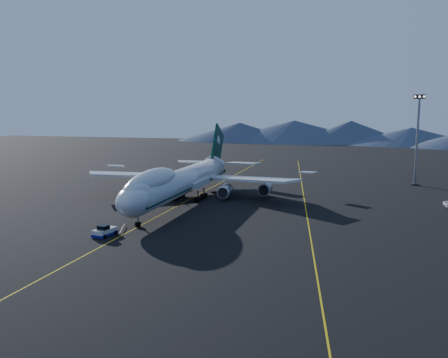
# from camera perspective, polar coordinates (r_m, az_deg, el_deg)

# --- Properties ---
(ground) EXTENTS (500.00, 500.00, 0.00)m
(ground) POSITION_cam_1_polar(r_m,az_deg,el_deg) (128.13, -4.77, -2.76)
(ground) COLOR black
(ground) RESTS_ON ground
(taxiway_line_main) EXTENTS (0.25, 220.00, 0.01)m
(taxiway_line_main) POSITION_cam_1_polar(r_m,az_deg,el_deg) (128.13, -4.77, -2.76)
(taxiway_line_main) COLOR gold
(taxiway_line_main) RESTS_ON ground
(taxiway_line_side) EXTENTS (28.08, 198.09, 0.01)m
(taxiway_line_side) POSITION_cam_1_polar(r_m,az_deg,el_deg) (131.03, 9.20, -2.59)
(taxiway_line_side) COLOR gold
(taxiway_line_side) RESTS_ON ground
(boeing_747) EXTENTS (59.62, 72.43, 19.37)m
(boeing_747) POSITION_cam_1_polar(r_m,az_deg,el_deg) (127.18, -4.80, -0.19)
(boeing_747) COLOR silver
(boeing_747) RESTS_ON ground
(pushback_tug) EXTENTS (3.53, 5.43, 2.22)m
(pushback_tug) POSITION_cam_1_polar(r_m,az_deg,el_deg) (98.24, -13.47, -5.95)
(pushback_tug) COLOR silver
(pushback_tug) RESTS_ON ground
(floodlight_mast) EXTENTS (3.48, 2.61, 28.18)m
(floodlight_mast) POSITION_cam_1_polar(r_m,az_deg,el_deg) (166.52, 21.20, 4.20)
(floodlight_mast) COLOR black
(floodlight_mast) RESTS_ON ground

